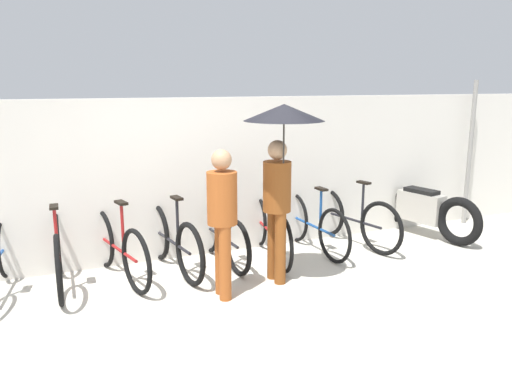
% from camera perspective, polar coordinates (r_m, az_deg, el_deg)
% --- Properties ---
extents(ground_plane, '(30.00, 30.00, 0.00)m').
position_cam_1_polar(ground_plane, '(5.12, -1.77, -14.01)').
color(ground_plane, beige).
extents(back_wall, '(13.78, 0.12, 2.09)m').
position_cam_1_polar(back_wall, '(6.58, -7.97, 1.51)').
color(back_wall, silver).
rests_on(back_wall, ground).
extents(parked_bicycle_1, '(0.44, 1.75, 1.00)m').
position_cam_1_polar(parked_bicycle_1, '(6.08, -21.66, -6.56)').
color(parked_bicycle_1, black).
rests_on(parked_bicycle_1, ground).
extents(parked_bicycle_2, '(0.59, 1.75, 1.05)m').
position_cam_1_polar(parked_bicycle_2, '(6.10, -15.52, -6.12)').
color(parked_bicycle_2, black).
rests_on(parked_bicycle_2, ground).
extents(parked_bicycle_3, '(0.47, 1.75, 1.06)m').
position_cam_1_polar(parked_bicycle_3, '(6.21, -9.54, -5.51)').
color(parked_bicycle_3, black).
rests_on(parked_bicycle_3, ground).
extents(parked_bicycle_4, '(0.44, 1.64, 1.07)m').
position_cam_1_polar(parked_bicycle_4, '(6.42, -3.95, -4.98)').
color(parked_bicycle_4, black).
rests_on(parked_bicycle_4, ground).
extents(parked_bicycle_5, '(0.44, 1.80, 1.00)m').
position_cam_1_polar(parked_bicycle_5, '(6.60, 1.57, -4.36)').
color(parked_bicycle_5, black).
rests_on(parked_bicycle_5, ground).
extents(parked_bicycle_6, '(0.44, 1.73, 0.97)m').
position_cam_1_polar(parked_bicycle_6, '(6.89, 6.51, -3.71)').
color(parked_bicycle_6, black).
rests_on(parked_bicycle_6, ground).
extents(parked_bicycle_7, '(0.56, 1.77, 1.02)m').
position_cam_1_polar(parked_bicycle_7, '(7.24, 10.90, -2.99)').
color(parked_bicycle_7, black).
rests_on(parked_bicycle_7, ground).
extents(pedestrian_leading, '(0.32, 0.32, 1.61)m').
position_cam_1_polar(pedestrian_leading, '(5.25, -3.88, -2.40)').
color(pedestrian_leading, '#9E4C1E').
rests_on(pedestrian_leading, ground).
extents(pedestrian_center, '(0.88, 0.88, 2.05)m').
position_cam_1_polar(pedestrian_center, '(5.49, 2.88, 4.81)').
color(pedestrian_center, brown).
rests_on(pedestrian_center, ground).
extents(motorcycle, '(0.73, 1.99, 0.92)m').
position_cam_1_polar(motorcycle, '(7.97, 18.25, -1.90)').
color(motorcycle, black).
rests_on(motorcycle, ground).
extents(awning_pole, '(0.07, 0.07, 2.32)m').
position_cam_1_polar(awning_pole, '(8.76, 23.24, 4.07)').
color(awning_pole, gray).
rests_on(awning_pole, ground).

